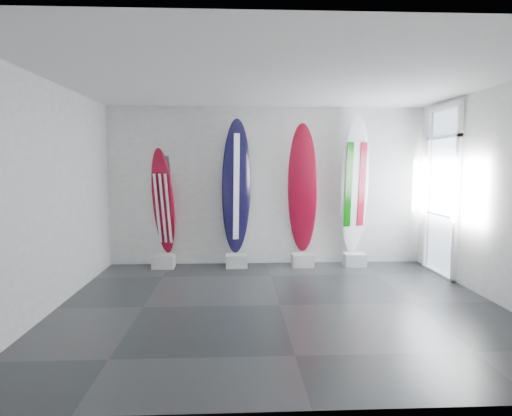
{
  "coord_description": "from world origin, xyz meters",
  "views": [
    {
      "loc": [
        -0.58,
        -5.6,
        1.91
      ],
      "look_at": [
        -0.26,
        1.4,
        1.19
      ],
      "focal_mm": 29.69,
      "sensor_mm": 36.0,
      "label": 1
    }
  ],
  "objects_px": {
    "surfboard_usa": "(163,202)",
    "surfboard_swiss": "(302,189)",
    "surfboard_navy": "(236,187)",
    "surfboard_italy": "(355,185)"
  },
  "relations": [
    {
      "from": "surfboard_usa",
      "to": "surfboard_swiss",
      "type": "relative_size",
      "value": 0.81
    },
    {
      "from": "surfboard_swiss",
      "to": "surfboard_italy",
      "type": "distance_m",
      "value": 1.0
    },
    {
      "from": "surfboard_usa",
      "to": "surfboard_swiss",
      "type": "bearing_deg",
      "value": 21.48
    },
    {
      "from": "surfboard_usa",
      "to": "surfboard_navy",
      "type": "height_order",
      "value": "surfboard_navy"
    },
    {
      "from": "surfboard_usa",
      "to": "surfboard_swiss",
      "type": "distance_m",
      "value": 2.61
    },
    {
      "from": "surfboard_usa",
      "to": "surfboard_navy",
      "type": "relative_size",
      "value": 0.79
    },
    {
      "from": "surfboard_swiss",
      "to": "surfboard_italy",
      "type": "xyz_separation_m",
      "value": [
        0.99,
        0.0,
        0.08
      ]
    },
    {
      "from": "surfboard_navy",
      "to": "surfboard_italy",
      "type": "relative_size",
      "value": 0.97
    },
    {
      "from": "surfboard_italy",
      "to": "surfboard_usa",
      "type": "bearing_deg",
      "value": 165.74
    },
    {
      "from": "surfboard_usa",
      "to": "surfboard_italy",
      "type": "distance_m",
      "value": 3.6
    }
  ]
}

